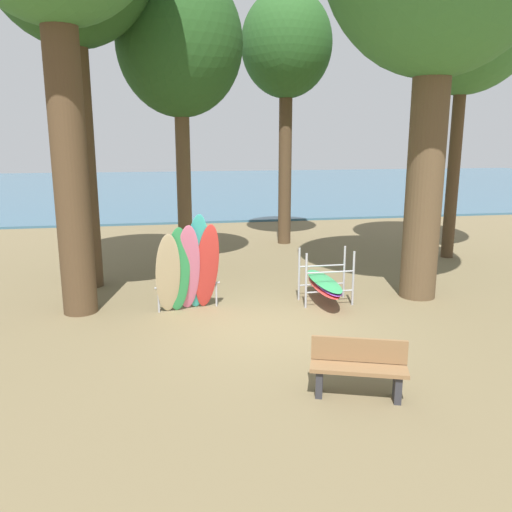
# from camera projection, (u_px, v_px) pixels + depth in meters

# --- Properties ---
(ground_plane) EXTENTS (80.00, 80.00, 0.00)m
(ground_plane) POSITION_uv_depth(u_px,v_px,m) (270.00, 327.00, 10.56)
(ground_plane) COLOR brown
(lake_water) EXTENTS (80.00, 36.00, 0.10)m
(lake_water) POSITION_uv_depth(u_px,v_px,m) (186.00, 186.00, 40.60)
(lake_water) COLOR #38607A
(lake_water) RESTS_ON ground
(tree_mid_behind) EXTENTS (3.38, 3.38, 8.15)m
(tree_mid_behind) POSITION_uv_depth(u_px,v_px,m) (180.00, 45.00, 14.00)
(tree_mid_behind) COLOR brown
(tree_mid_behind) RESTS_ON ground
(tree_far_left_back) EXTENTS (3.06, 3.06, 8.54)m
(tree_far_left_back) POSITION_uv_depth(u_px,v_px,m) (286.00, 48.00, 17.55)
(tree_far_left_back) COLOR #4C3823
(tree_far_left_back) RESTS_ON ground
(tree_far_right_back) EXTENTS (4.45, 4.45, 10.07)m
(tree_far_right_back) POSITION_uv_depth(u_px,v_px,m) (467.00, 5.00, 15.14)
(tree_far_right_back) COLOR #4C3823
(tree_far_right_back) RESTS_ON ground
(leaning_board_pile) EXTENTS (1.47, 0.92, 2.21)m
(leaning_board_pile) POSITION_uv_depth(u_px,v_px,m) (188.00, 269.00, 11.20)
(leaning_board_pile) COLOR #C6B289
(leaning_board_pile) RESTS_ON ground
(board_storage_rack) EXTENTS (1.15, 2.13, 1.25)m
(board_storage_rack) POSITION_uv_depth(u_px,v_px,m) (325.00, 283.00, 12.04)
(board_storage_rack) COLOR #9EA0A5
(board_storage_rack) RESTS_ON ground
(park_bench) EXTENTS (1.46, 0.86, 0.85)m
(park_bench) POSITION_uv_depth(u_px,v_px,m) (359.00, 367.00, 7.66)
(park_bench) COLOR #2D2D33
(park_bench) RESTS_ON ground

